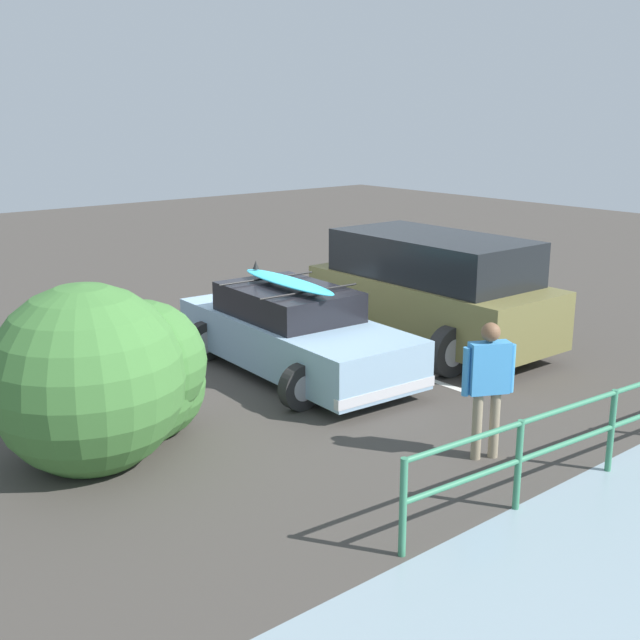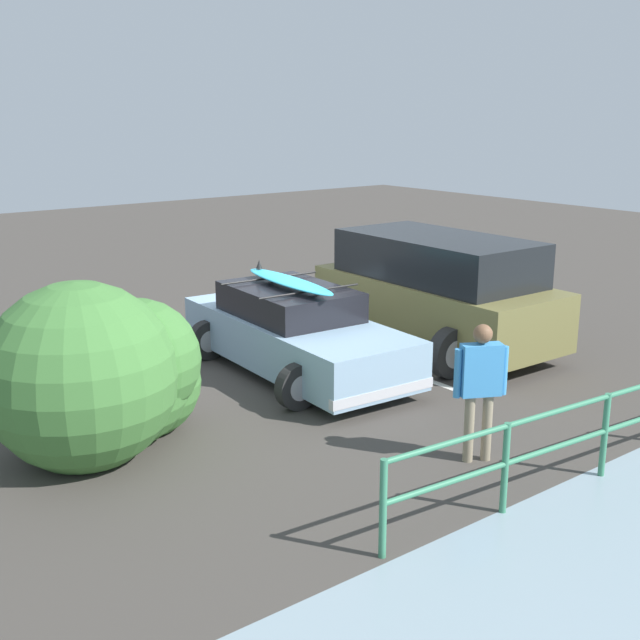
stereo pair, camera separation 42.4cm
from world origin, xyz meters
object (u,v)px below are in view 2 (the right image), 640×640
at_px(sedan_car, 295,332).
at_px(suv_car, 436,291).
at_px(bush_near_left, 108,378).
at_px(person_bystander, 480,380).

bearing_deg(sedan_car, suv_car, 171.82).
height_order(sedan_car, suv_car, suv_car).
distance_m(sedan_car, bush_near_left, 3.57).
height_order(person_bystander, bush_near_left, bush_near_left).
bearing_deg(person_bystander, sedan_car, -93.73).
relative_size(suv_car, person_bystander, 2.78).
height_order(sedan_car, bush_near_left, bush_near_left).
bearing_deg(suv_car, sedan_car, -8.18).
xyz_separation_m(sedan_car, suv_car, (-2.65, 0.38, 0.35)).
bearing_deg(suv_car, bush_near_left, 5.86).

